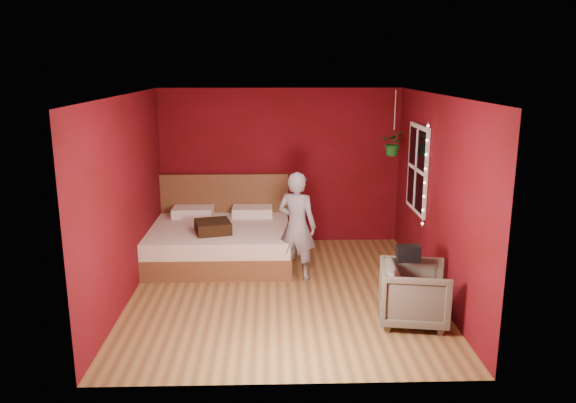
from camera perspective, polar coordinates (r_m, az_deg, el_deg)
name	(u,v)px	position (r m, az deg, el deg)	size (l,w,h in m)	color
floor	(283,291)	(7.64, -0.50, -9.12)	(4.50, 4.50, 0.00)	olive
room_walls	(283,169)	(7.15, -0.53, 3.37)	(4.04, 4.54, 2.62)	maroon
window	(417,169)	(8.34, 12.99, 3.26)	(0.05, 0.97, 1.27)	white
fairy_lights	(425,176)	(7.84, 13.76, 2.56)	(0.04, 0.04, 1.45)	silver
bed	(221,239)	(8.86, -6.87, -3.80)	(2.17, 1.84, 1.19)	brown
person	(297,226)	(7.86, 0.91, -2.49)	(0.56, 0.37, 1.54)	gray
armchair	(414,294)	(6.82, 12.68, -9.13)	(0.76, 0.78, 0.71)	#615F4C
handbag	(408,253)	(6.76, 12.14, -5.16)	(0.27, 0.14, 0.20)	black
throw_pillow	(213,227)	(8.38, -7.64, -2.57)	(0.49, 0.49, 0.18)	black
hanging_plant	(394,143)	(8.71, 10.68, 5.87)	(0.44, 0.41, 0.99)	silver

